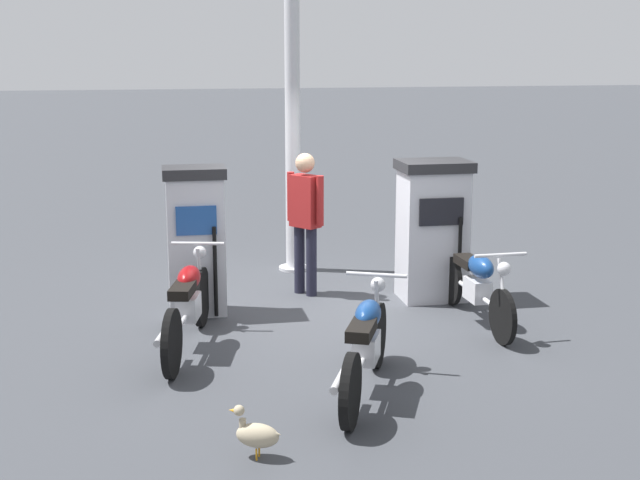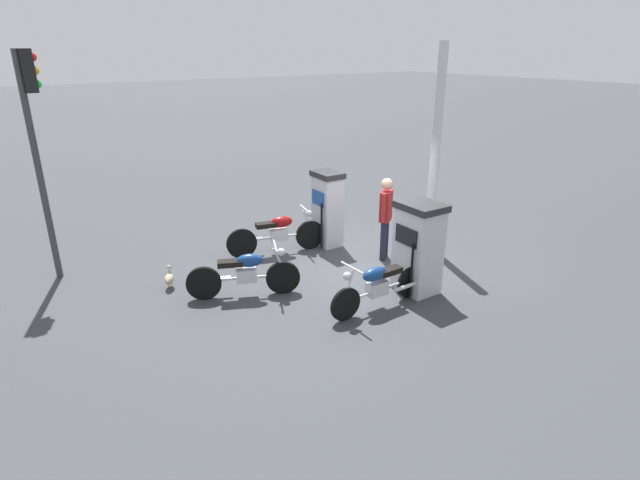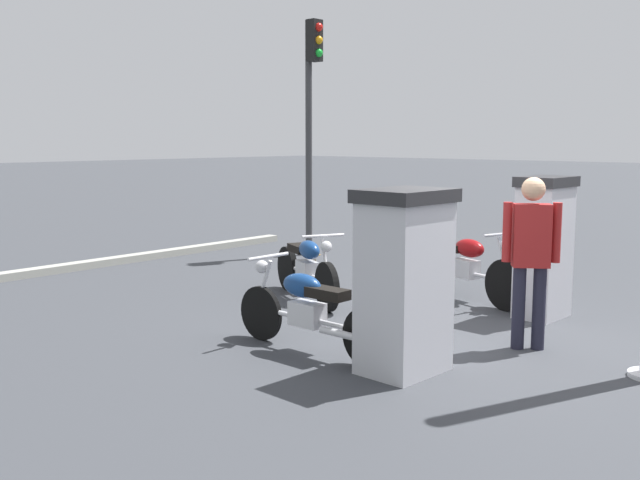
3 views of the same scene
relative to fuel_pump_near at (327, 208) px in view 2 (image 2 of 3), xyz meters
The scene contains 10 objects.
ground_plane 1.64m from the fuel_pump_near, 85.27° to the left, with size 120.00×120.00×0.00m, color #383A3F.
fuel_pump_near is the anchor object (origin of this frame).
fuel_pump_far 2.80m from the fuel_pump_near, 90.00° to the left, with size 0.70×0.84×1.68m.
motorcycle_near_pump 1.25m from the fuel_pump_near, ahead, with size 2.12×0.80×0.96m.
motorcycle_far_pump 3.16m from the fuel_pump_near, 70.36° to the left, with size 2.02×0.56×0.93m.
motorcycle_extra 2.99m from the fuel_pump_near, 24.84° to the left, with size 1.87×0.97×0.95m.
attendant_person 1.46m from the fuel_pump_near, 110.51° to the left, with size 0.52×0.41×1.74m.
wandering_duck 3.77m from the fuel_pump_near, ahead, with size 0.29×0.39×0.40m.
roadside_traffic_light 5.82m from the fuel_pump_near, 16.86° to the right, with size 0.38×0.24×4.19m.
canopy_support_pole 2.58m from the fuel_pump_near, 140.51° to the left, with size 0.40×0.40×4.33m.
Camera 2 is at (6.15, 7.34, 4.24)m, focal length 28.48 mm.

